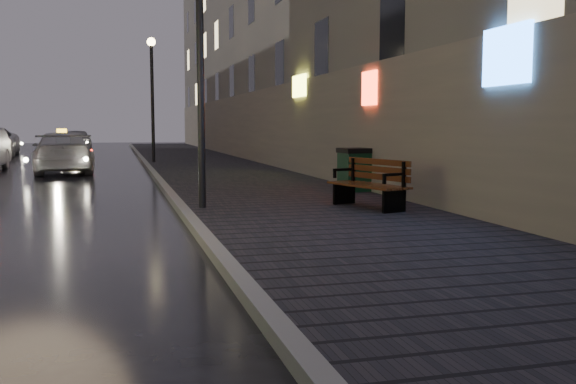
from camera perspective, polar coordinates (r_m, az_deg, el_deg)
name	(u,v)px	position (r m, az deg, el deg)	size (l,w,h in m)	color
ground	(92,307)	(6.52, -17.00, -9.71)	(120.00, 120.00, 0.00)	black
sidewalk	(204,164)	(27.58, -7.46, 2.48)	(4.60, 58.00, 0.15)	black
curb	(147,165)	(27.36, -12.45, 2.36)	(0.20, 58.00, 0.15)	slate
building_near	(257,27)	(32.38, -2.79, 14.43)	(1.80, 50.00, 13.00)	#605B54
lamp_near	(200,31)	(12.51, -7.83, 13.98)	(0.36, 0.36, 5.28)	black
lamp_far	(152,84)	(28.38, -11.99, 9.39)	(0.36, 0.36, 5.28)	black
bench	(371,183)	(12.39, 7.38, 0.77)	(1.12, 1.94, 0.94)	black
trash_bin	(354,169)	(15.50, 5.93, 2.03)	(0.74, 0.74, 1.03)	black
taxi_mid	(63,153)	(24.73, -19.41, 3.31)	(2.05, 5.04, 1.46)	silver
car_far	(76,140)	(44.82, -18.30, 4.40)	(1.75, 4.34, 1.48)	gray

